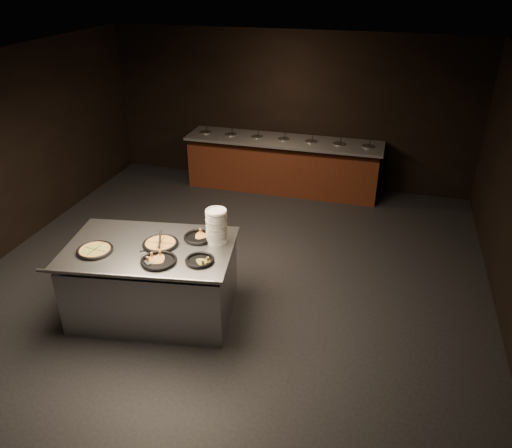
% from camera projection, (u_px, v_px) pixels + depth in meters
% --- Properties ---
extents(room, '(7.02, 8.02, 2.92)m').
position_uv_depth(room, '(220.00, 194.00, 6.08)').
color(room, black).
rests_on(room, ground).
extents(salad_bar, '(3.70, 0.83, 1.18)m').
position_uv_depth(salad_bar, '(283.00, 168.00, 9.58)').
color(salad_bar, '#5D2415').
rests_on(salad_bar, ground).
extents(serving_counter, '(2.16, 1.57, 0.96)m').
position_uv_depth(serving_counter, '(153.00, 282.00, 6.16)').
color(serving_counter, '#AAACB1').
rests_on(serving_counter, ground).
extents(plate_stack, '(0.25, 0.25, 0.42)m').
position_uv_depth(plate_stack, '(217.00, 226.00, 5.94)').
color(plate_stack, white).
rests_on(plate_stack, serving_counter).
extents(pan_veggie_whole, '(0.42, 0.42, 0.04)m').
position_uv_depth(pan_veggie_whole, '(95.00, 250.00, 5.82)').
color(pan_veggie_whole, black).
rests_on(pan_veggie_whole, serving_counter).
extents(pan_cheese_whole, '(0.43, 0.43, 0.04)m').
position_uv_depth(pan_cheese_whole, '(160.00, 243.00, 5.96)').
color(pan_cheese_whole, black).
rests_on(pan_cheese_whole, serving_counter).
extents(pan_cheese_slices_a, '(0.38, 0.38, 0.04)m').
position_uv_depth(pan_cheese_slices_a, '(199.00, 237.00, 6.10)').
color(pan_cheese_slices_a, black).
rests_on(pan_cheese_slices_a, serving_counter).
extents(pan_cheese_slices_b, '(0.41, 0.41, 0.04)m').
position_uv_depth(pan_cheese_slices_b, '(159.00, 261.00, 5.62)').
color(pan_cheese_slices_b, black).
rests_on(pan_cheese_slices_b, serving_counter).
extents(pan_veggie_slices, '(0.33, 0.33, 0.04)m').
position_uv_depth(pan_veggie_slices, '(200.00, 260.00, 5.63)').
color(pan_veggie_slices, black).
rests_on(pan_veggie_slices, serving_counter).
extents(server_left, '(0.19, 0.34, 0.18)m').
position_uv_depth(server_left, '(160.00, 239.00, 5.92)').
color(server_left, '#AAACB1').
rests_on(server_left, serving_counter).
extents(server_right, '(0.25, 0.22, 0.15)m').
position_uv_depth(server_right, '(144.00, 255.00, 5.64)').
color(server_right, '#AAACB1').
rests_on(server_right, serving_counter).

